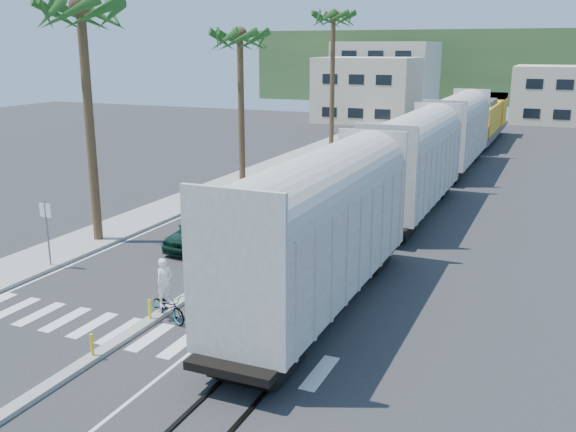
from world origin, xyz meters
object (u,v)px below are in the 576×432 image
object	(u,v)px
street_sign	(47,225)
cyclist	(167,301)
car_second	(256,197)
car_lead	(203,230)

from	to	relation	value
street_sign	cyclist	distance (m)	8.26
street_sign	car_second	distance (m)	13.29
car_lead	car_second	size ratio (longest dim) A/B	1.00
car_lead	cyclist	xyz separation A→B (m)	(3.31, -7.95, -0.11)
street_sign	cyclist	bearing A→B (deg)	-18.36
car_lead	car_second	xyz separation A→B (m)	(-0.80, 7.34, -0.03)
car_lead	car_second	world-z (taller)	car_lead
street_sign	car_second	size ratio (longest dim) A/B	0.62
car_second	cyclist	size ratio (longest dim) A/B	2.07
car_second	street_sign	bearing A→B (deg)	-106.80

